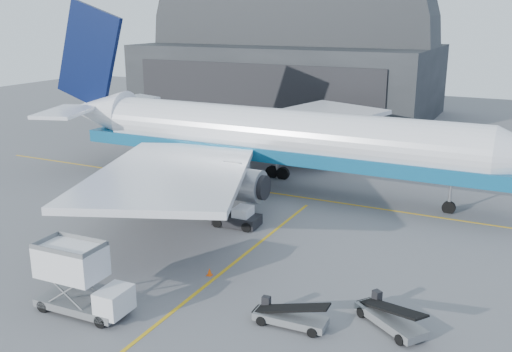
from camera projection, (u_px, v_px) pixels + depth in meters
The scene contains 9 objects.
ground at pixel (207, 284), 37.60m from camera, with size 200.00×200.00×0.00m, color #565659.
taxi_lines at pixel (284, 223), 48.52m from camera, with size 80.00×42.12×0.02m.
hangar at pixel (289, 59), 100.35m from camera, with size 50.00×28.30×28.00m.
airliner at pixel (263, 136), 57.47m from camera, with size 54.05×52.41×18.97m.
catering_truck at pixel (79, 280), 33.59m from camera, with size 6.04×2.45×4.10m.
pushback_tug at pixel (238, 218), 47.80m from camera, with size 3.92×2.42×1.77m.
belt_loader_a at pixel (290, 317), 32.54m from camera, with size 4.52×1.73×1.71m.
belt_loader_b at pixel (390, 318), 32.36m from camera, with size 4.61×3.91×1.85m.
traffic_cone at pixel (210, 272), 38.82m from camera, with size 0.37×0.37×0.53m.
Camera 1 is at (18.00, -29.24, 17.20)m, focal length 40.00 mm.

